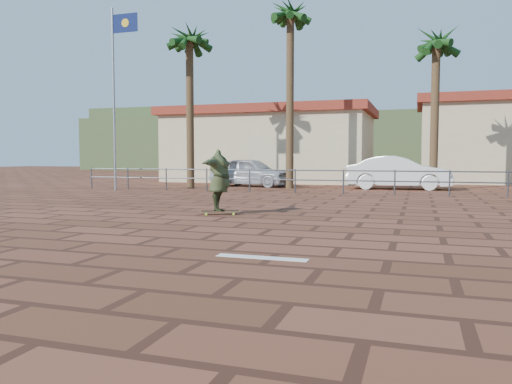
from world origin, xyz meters
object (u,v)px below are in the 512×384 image
(longboard, at_px, (220,212))
(car_white, at_px, (398,173))
(car_silver, at_px, (251,172))
(skateboarder, at_px, (220,180))

(longboard, relative_size, car_white, 0.22)
(car_silver, bearing_deg, longboard, -155.15)
(skateboarder, relative_size, car_silver, 0.46)
(skateboarder, bearing_deg, longboard, 40.89)
(longboard, bearing_deg, car_white, 48.69)
(skateboarder, height_order, car_white, skateboarder)
(longboard, xyz_separation_m, car_white, (3.98, 12.16, 0.70))
(skateboarder, xyz_separation_m, car_silver, (-3.30, 12.24, -0.17))
(longboard, xyz_separation_m, skateboarder, (0.00, -0.00, 0.82))
(longboard, relative_size, skateboarder, 0.52)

